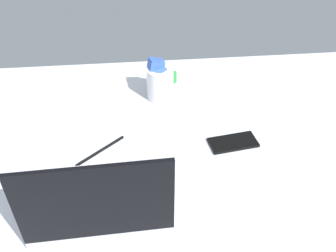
{
  "coord_description": "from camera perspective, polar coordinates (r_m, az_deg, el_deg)",
  "views": [
    {
      "loc": [
        0.8,
        63.19,
        92.65
      ],
      "look_at": [
        -7.52,
        -21.47,
        24.0
      ],
      "focal_mm": 40.94,
      "sensor_mm": 36.0,
      "label": 1
    }
  ],
  "objects": [
    {
      "name": "bed_mattress",
      "position": [
        1.05,
        -3.04,
        -14.11
      ],
      "size": [
        180.0,
        140.0,
        18.0
      ],
      "primitive_type": "cube",
      "color": "#B7BCC6",
      "rests_on": "ground"
    },
    {
      "name": "laptop",
      "position": [
        0.93,
        -10.09,
        -10.69
      ],
      "size": [
        33.79,
        24.15,
        23.0
      ],
      "rotation": [
        0.0,
        0.0,
        0.04
      ],
      "color": "#B7BABC",
      "rests_on": "bed_mattress"
    },
    {
      "name": "snack_cup",
      "position": [
        1.28,
        -1.13,
        6.67
      ],
      "size": [
        10.09,
        9.0,
        14.43
      ],
      "color": "silver",
      "rests_on": "bed_mattress"
    },
    {
      "name": "cell_phone",
      "position": [
        1.14,
        9.66,
        -2.43
      ],
      "size": [
        14.85,
        8.78,
        0.8
      ],
      "primitive_type": "cube",
      "rotation": [
        0.0,
        0.0,
        4.86
      ],
      "color": "black",
      "rests_on": "bed_mattress"
    },
    {
      "name": "charger_cable",
      "position": [
        1.12,
        -10.01,
        -3.65
      ],
      "size": [
        13.31,
        11.5,
        0.6
      ],
      "primitive_type": "cube",
      "rotation": [
        0.0,
        0.0,
        0.71
      ],
      "color": "black",
      "rests_on": "bed_mattress"
    }
  ]
}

